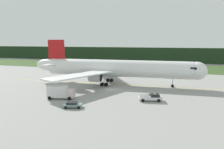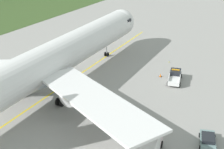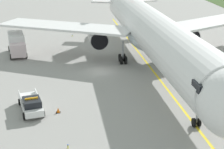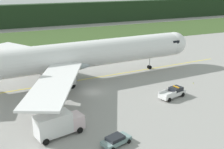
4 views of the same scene
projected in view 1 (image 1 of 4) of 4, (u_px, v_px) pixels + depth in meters
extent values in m
plane|color=gray|center=(112.00, 89.00, 61.02)|extent=(320.00, 320.00, 0.00)
cube|color=#364F24|center=(140.00, 67.00, 114.40)|extent=(320.00, 35.01, 0.04)
cube|color=#1D321C|center=(147.00, 55.00, 141.60)|extent=(288.00, 5.65, 10.05)
cube|color=yellow|center=(117.00, 84.00, 68.22)|extent=(77.11, 4.28, 0.01)
cylinder|color=white|center=(117.00, 68.00, 67.29)|extent=(48.47, 8.11, 5.63)
ellipsoid|color=white|center=(197.00, 71.00, 61.37)|extent=(6.47, 5.94, 5.63)
ellipsoid|color=white|center=(48.00, 65.00, 73.27)|extent=(9.21, 4.68, 4.22)
ellipsoid|color=silver|center=(110.00, 72.00, 68.11)|extent=(13.29, 6.57, 3.10)
cube|color=black|center=(192.00, 68.00, 61.52)|extent=(2.07, 5.43, 0.70)
cube|color=white|center=(103.00, 65.00, 80.88)|extent=(16.35, 21.74, 0.35)
cylinder|color=#AFAFAF|center=(107.00, 71.00, 75.80)|extent=(3.96, 3.01, 2.82)
cylinder|color=black|center=(112.00, 71.00, 75.34)|extent=(0.25, 2.60, 2.59)
cube|color=white|center=(80.00, 75.00, 57.81)|extent=(14.66, 22.27, 0.35)
cylinder|color=#AFAFAF|center=(95.00, 77.00, 61.95)|extent=(3.96, 3.01, 2.82)
cylinder|color=black|center=(101.00, 78.00, 61.49)|extent=(0.25, 2.60, 2.59)
cube|color=#AB1416|center=(56.00, 52.00, 71.62)|extent=(6.26, 0.76, 8.39)
cube|color=white|center=(60.00, 63.00, 75.64)|extent=(4.61, 6.74, 0.28)
cube|color=white|center=(51.00, 65.00, 69.27)|extent=(4.08, 6.69, 0.28)
cylinder|color=gray|center=(173.00, 82.00, 63.62)|extent=(0.20, 0.20, 2.77)
cylinder|color=black|center=(172.00, 86.00, 64.10)|extent=(0.91, 0.27, 0.90)
cylinder|color=black|center=(172.00, 86.00, 63.60)|extent=(0.91, 0.27, 0.90)
cylinder|color=gray|center=(110.00, 76.00, 72.19)|extent=(0.28, 0.28, 2.77)
cylinder|color=black|center=(111.00, 80.00, 71.92)|extent=(1.21, 0.36, 1.20)
cylinder|color=black|center=(112.00, 80.00, 72.60)|extent=(1.21, 0.36, 1.20)
cylinder|color=black|center=(108.00, 80.00, 72.25)|extent=(1.21, 0.36, 1.20)
cylinder|color=black|center=(108.00, 80.00, 72.92)|extent=(1.21, 0.36, 1.20)
cylinder|color=gray|center=(104.00, 80.00, 65.18)|extent=(0.28, 0.28, 2.77)
cylinder|color=black|center=(106.00, 84.00, 65.59)|extent=(1.21, 0.36, 1.20)
cylinder|color=black|center=(106.00, 85.00, 64.92)|extent=(1.21, 0.36, 1.20)
cylinder|color=black|center=(102.00, 84.00, 65.91)|extent=(1.21, 0.36, 1.20)
cylinder|color=black|center=(102.00, 84.00, 65.24)|extent=(1.21, 0.36, 1.20)
cube|color=white|center=(150.00, 98.00, 49.37)|extent=(5.96, 3.35, 0.70)
cube|color=black|center=(154.00, 95.00, 49.23)|extent=(2.65, 2.32, 0.70)
cube|color=white|center=(144.00, 95.00, 50.23)|extent=(2.64, 0.80, 0.45)
cube|color=white|center=(145.00, 97.00, 48.40)|extent=(2.64, 0.80, 0.45)
cube|color=orange|center=(154.00, 94.00, 49.16)|extent=(0.55, 1.37, 0.16)
cylinder|color=black|center=(157.00, 98.00, 50.36)|extent=(0.80, 0.43, 0.76)
cylinder|color=black|center=(159.00, 101.00, 48.40)|extent=(0.80, 0.43, 0.76)
cylinder|color=black|center=(142.00, 98.00, 50.47)|extent=(0.80, 0.43, 0.76)
cylinder|color=black|center=(143.00, 100.00, 48.51)|extent=(0.80, 0.43, 0.76)
cube|color=silver|center=(71.00, 93.00, 50.90)|extent=(2.38, 2.76, 2.00)
cube|color=silver|center=(57.00, 91.00, 51.06)|extent=(5.32, 3.41, 2.98)
cylinder|color=#99999E|center=(61.00, 97.00, 51.26)|extent=(0.77, 0.27, 1.04)
cylinder|color=#99999E|center=(54.00, 97.00, 51.40)|extent=(0.77, 0.27, 1.04)
cylinder|color=black|center=(72.00, 96.00, 52.25)|extent=(0.93, 0.45, 0.90)
cylinder|color=black|center=(69.00, 99.00, 49.89)|extent=(0.93, 0.45, 0.90)
cylinder|color=black|center=(53.00, 96.00, 52.61)|extent=(0.93, 0.45, 0.90)
cylinder|color=black|center=(49.00, 98.00, 50.25)|extent=(0.93, 0.45, 0.90)
cube|color=slate|center=(73.00, 105.00, 44.39)|extent=(4.44, 2.96, 0.55)
cube|color=black|center=(72.00, 103.00, 44.31)|extent=(2.66, 2.21, 0.45)
cylinder|color=black|center=(80.00, 105.00, 45.37)|extent=(0.63, 0.35, 0.60)
cylinder|color=black|center=(79.00, 108.00, 43.54)|extent=(0.63, 0.35, 0.60)
cylinder|color=black|center=(67.00, 105.00, 45.34)|extent=(0.63, 0.35, 0.60)
cylinder|color=black|center=(66.00, 108.00, 43.50)|extent=(0.63, 0.35, 0.60)
cube|color=black|center=(154.00, 98.00, 52.08)|extent=(0.48, 0.48, 0.03)
cone|color=orange|center=(154.00, 97.00, 52.03)|extent=(0.37, 0.37, 0.57)
cylinder|color=yellow|center=(185.00, 98.00, 51.07)|extent=(0.10, 0.10, 0.28)
sphere|color=blue|center=(185.00, 98.00, 51.03)|extent=(0.12, 0.12, 0.12)
cylinder|color=yellow|center=(42.00, 87.00, 63.13)|extent=(0.10, 0.10, 0.28)
sphere|color=blue|center=(42.00, 87.00, 63.10)|extent=(0.12, 0.12, 0.12)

